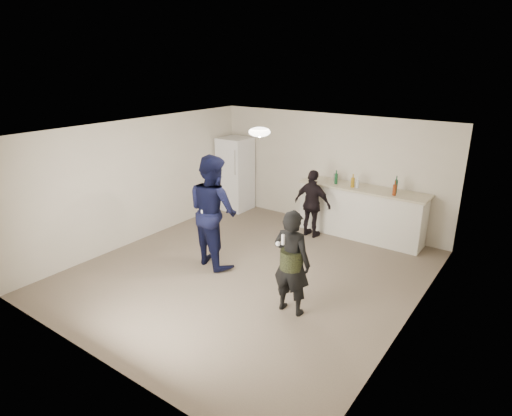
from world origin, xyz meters
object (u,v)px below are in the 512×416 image
Objects in this scene: woman at (292,262)px; spectator at (312,204)px; fridge at (235,174)px; man at (213,211)px; counter at (360,213)px; shaker at (335,177)px.

spectator is (-1.14, 2.76, -0.08)m from woman.
fridge reaches higher than woman.
counter is at bearing -106.15° from man.
fridge is (-3.28, -0.07, 0.38)m from counter.
counter is at bearing -10.58° from shaker.
fridge is 1.12× the size of woman.
spectator is at bearing -11.38° from fridge.
fridge is 2.49m from spectator.
man is at bearing -59.26° from fridge.
man is (1.59, -2.67, 0.12)m from fridge.
spectator is at bearing -95.62° from man.
spectator is (0.84, 2.18, -0.30)m from man.
man is at bearing 71.98° from spectator.
man is at bearing -17.95° from woman.
counter is 3.26m from man.
man is 1.41× the size of spectator.
woman is at bearing -84.88° from counter.
counter is 3.34m from woman.
fridge is at bearing -175.63° from shaker.
woman is at bearing 115.61° from spectator.
spectator is at bearing -146.55° from counter.
shaker is at bearing 4.37° from fridge.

